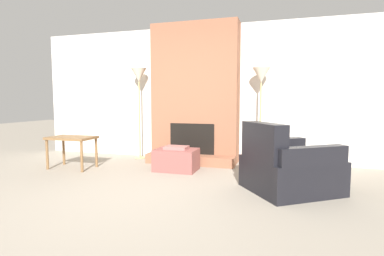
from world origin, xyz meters
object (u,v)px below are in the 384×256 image
(side_table, at_px, (72,141))
(floor_lamp_right, at_px, (261,80))
(armchair, at_px, (286,170))
(floor_lamp_left, at_px, (139,80))
(ottoman, at_px, (176,159))

(side_table, bearing_deg, floor_lamp_right, 20.58)
(armchair, distance_m, side_table, 3.52)
(floor_lamp_left, relative_size, floor_lamp_right, 1.04)
(side_table, bearing_deg, ottoman, 11.46)
(ottoman, bearing_deg, side_table, -168.54)
(ottoman, distance_m, armchair, 1.87)
(side_table, height_order, floor_lamp_left, floor_lamp_left)
(ottoman, bearing_deg, floor_lamp_left, 143.21)
(side_table, relative_size, floor_lamp_left, 0.42)
(armchair, height_order, floor_lamp_right, floor_lamp_right)
(side_table, distance_m, floor_lamp_left, 1.75)
(ottoman, xyz_separation_m, floor_lamp_left, (-1.06, 0.80, 1.39))
(armchair, bearing_deg, side_table, 49.96)
(armchair, height_order, side_table, armchair)
(floor_lamp_right, bearing_deg, side_table, -159.42)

